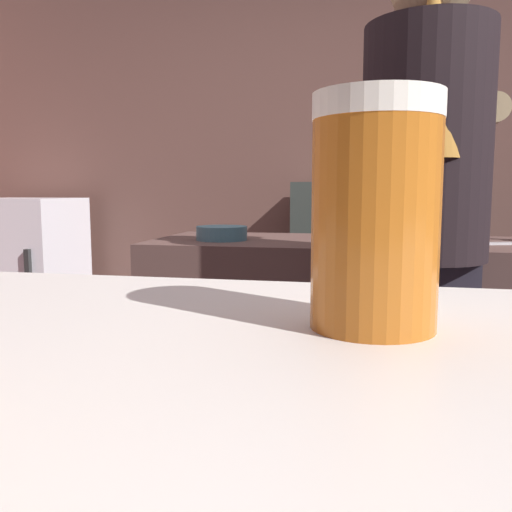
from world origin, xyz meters
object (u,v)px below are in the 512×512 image
bottle_olive_oil (393,166)px  bartender (423,224)px  mini_fridge (28,282)px  mixing_bowl (222,233)px  chefs_knife (497,243)px  bottle_soy (409,168)px  pint_glass_near (375,213)px

bottle_olive_oil → bartender: bearing=-89.5°
mini_fridge → mixing_bowl: bearing=-35.1°
mixing_bowl → bottle_olive_oil: 1.52m
mixing_bowl → chefs_knife: (0.95, 0.03, -0.02)m
bottle_soy → bottle_olive_oil: 0.09m
bartender → pint_glass_near: (-0.14, -1.19, 0.08)m
mini_fridge → bottle_soy: (2.35, 0.19, 0.71)m
chefs_knife → bottle_olive_oil: bearing=83.9°
mixing_bowl → pint_glass_near: (0.53, -1.56, 0.14)m
mini_fridge → chefs_knife: 2.81m
mini_fridge → mixing_bowl: 2.01m
mixing_bowl → mini_fridge: bearing=144.9°
pint_glass_near → bottle_olive_oil: (0.13, 2.90, 0.15)m
pint_glass_near → bottle_soy: (0.21, 2.88, 0.14)m
bartender → mixing_bowl: size_ratio=9.44×
mini_fridge → pint_glass_near: pint_glass_near is taller
mixing_bowl → chefs_knife: mixing_bowl is taller
chefs_knife → mini_fridge: bearing=137.9°
chefs_knife → bottle_olive_oil: size_ratio=1.03×
bottle_soy → chefs_knife: bearing=-80.8°
bartender → pint_glass_near: bearing=174.9°
bartender → mixing_bowl: 0.77m
pint_glass_near → bottle_olive_oil: 2.90m
bartender → bottle_olive_oil: bartender is taller
mini_fridge → pint_glass_near: size_ratio=7.43×
mini_fridge → bottle_olive_oil: (2.26, 0.21, 0.72)m
mini_fridge → mixing_bowl: mini_fridge is taller
mixing_bowl → chefs_knife: 0.95m
pint_glass_near → bottle_olive_oil: bearing=87.5°
bartender → mixing_bowl: bartender is taller
chefs_knife → pint_glass_near: 1.65m
bottle_soy → bottle_olive_oil: bearing=170.1°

